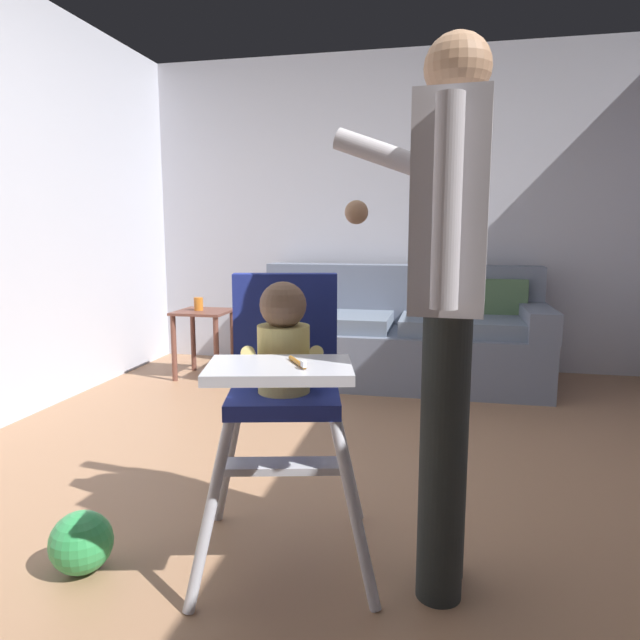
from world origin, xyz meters
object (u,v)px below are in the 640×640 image
sippy_cup (198,304)px  wall_clock (466,137)px  couch (398,337)px  toy_ball (81,542)px  adult_standing (448,291)px  high_chair (284,367)px  side_table (204,328)px

sippy_cup → wall_clock: bearing=19.5°
sippy_cup → wall_clock: 2.45m
couch → toy_ball: 2.86m
adult_standing → toy_ball: bearing=12.9°
high_chair → toy_ball: size_ratio=4.76×
adult_standing → wall_clock: size_ratio=4.99×
toy_ball → side_table: 2.60m
couch → sippy_cup: (-1.51, -0.22, 0.24)m
sippy_cup → wall_clock: (1.97, 0.70, 1.28)m
wall_clock → toy_ball: bearing=-111.8°
couch → toy_ball: couch is taller
high_chair → sippy_cup: (-1.33, 2.29, -0.11)m
toy_ball → wall_clock: (1.29, 3.21, 1.75)m
adult_standing → high_chair: bearing=-0.6°
couch → adult_standing: bearing=7.5°
high_chair → toy_ball: (-0.64, -0.22, -0.58)m
toy_ball → wall_clock: size_ratio=0.62×
couch → sippy_cup: 1.54m
couch → toy_ball: bearing=-16.8°
sippy_cup → wall_clock: size_ratio=0.30×
toy_ball → side_table: size_ratio=0.40×
couch → high_chair: high_chair is taller
couch → wall_clock: wall_clock is taller
high_chair → couch: bearing=162.5°
high_chair → toy_ball: high_chair is taller
toy_ball → adult_standing: bearing=8.8°
sippy_cup → side_table: bearing=-0.0°
couch → adult_standing: 2.65m
toy_ball → high_chair: bearing=19.0°
couch → sippy_cup: size_ratio=21.65×
adult_standing → sippy_cup: 3.00m
toy_ball → side_table: (-0.65, 2.51, 0.28)m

